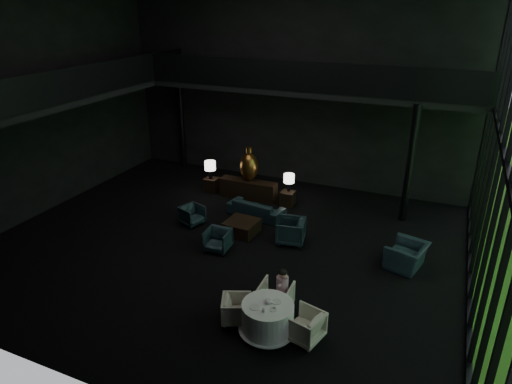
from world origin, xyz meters
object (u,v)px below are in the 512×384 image
at_px(dining_chair_north, 276,296).
at_px(side_table_right, 288,198).
at_px(bronze_urn, 249,166).
at_px(table_lamp_left, 210,166).
at_px(side_table_left, 212,185).
at_px(dining_table, 268,320).
at_px(lounge_armchair_east, 291,229).
at_px(lounge_armchair_south, 218,240).
at_px(window_armchair, 407,251).
at_px(child, 283,281).
at_px(dining_chair_east, 305,325).
at_px(sofa, 256,206).
at_px(dining_chair_west, 237,310).
at_px(lounge_armchair_west, 192,215).
at_px(console, 248,189).
at_px(table_lamp_right, 289,179).
at_px(coffee_table, 242,227).

bearing_deg(dining_chair_north, side_table_right, -74.84).
relative_size(bronze_urn, table_lamp_left, 1.80).
xyz_separation_m(side_table_left, dining_table, (5.15, -6.76, 0.06)).
distance_m(lounge_armchair_east, lounge_armchair_south, 2.27).
height_order(lounge_armchair_south, window_armchair, window_armchair).
height_order(lounge_armchair_south, child, child).
bearing_deg(dining_chair_east, lounge_armchair_east, -141.62).
height_order(side_table_left, dining_chair_east, dining_chair_east).
height_order(sofa, dining_chair_north, dining_chair_north).
relative_size(dining_table, dining_chair_north, 1.70).
bearing_deg(dining_chair_west, bronze_urn, -0.78).
bearing_deg(child, lounge_armchair_west, -34.66).
distance_m(lounge_armchair_west, lounge_armchair_south, 2.00).
bearing_deg(side_table_right, console, 179.00).
distance_m(window_armchair, dining_chair_west, 5.23).
relative_size(table_lamp_right, lounge_armchair_south, 0.95).
relative_size(table_lamp_right, child, 1.05).
xyz_separation_m(side_table_right, dining_chair_west, (1.14, -6.62, 0.04)).
height_order(table_lamp_left, child, table_lamp_left).
distance_m(dining_chair_north, dining_chair_east, 1.21).
bearing_deg(coffee_table, dining_table, -57.68).
relative_size(side_table_left, table_lamp_left, 0.75).
height_order(side_table_left, dining_chair_north, dining_chair_north).
xyz_separation_m(sofa, lounge_armchair_east, (1.71, -1.27, 0.09)).
distance_m(table_lamp_left, coffee_table, 3.78).
distance_m(coffee_table, dining_chair_east, 5.22).
distance_m(console, side_table_left, 1.60).
relative_size(bronze_urn, lounge_armchair_east, 1.38).
height_order(console, lounge_armchair_west, console).
bearing_deg(sofa, bronze_urn, -49.49).
relative_size(bronze_urn, dining_chair_north, 1.64).
distance_m(lounge_armchair_south, window_armchair, 5.46).
height_order(side_table_right, dining_chair_west, dining_chair_west).
bearing_deg(lounge_armchair_west, dining_chair_west, -117.46).
xyz_separation_m(coffee_table, dining_chair_west, (1.76, -3.99, 0.09)).
relative_size(table_lamp_left, lounge_armchair_south, 1.04).
height_order(side_table_left, table_lamp_right, table_lamp_right).
distance_m(table_lamp_right, lounge_armchair_east, 2.89).
bearing_deg(dining_chair_east, dining_table, -67.35).
distance_m(lounge_armchair_west, dining_chair_east, 6.49).
bearing_deg(lounge_armchair_west, table_lamp_left, 36.25).
bearing_deg(table_lamp_right, dining_table, -73.94).
xyz_separation_m(console, coffee_table, (0.98, -2.67, -0.14)).
height_order(bronze_urn, dining_chair_north, bronze_urn).
bearing_deg(lounge_armchair_east, table_lamp_left, -131.82).
relative_size(coffee_table, child, 1.56).
bearing_deg(table_lamp_left, dining_chair_west, -56.77).
bearing_deg(window_armchair, dining_chair_east, -9.73).
bearing_deg(window_armchair, console, -99.97).
bearing_deg(child, window_armchair, -129.51).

